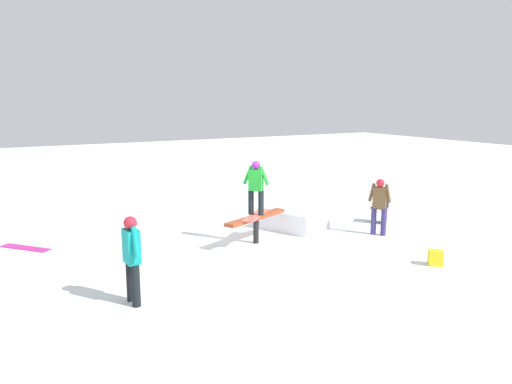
{
  "coord_description": "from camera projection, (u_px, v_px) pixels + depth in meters",
  "views": [
    {
      "loc": [
        5.91,
        10.49,
        3.57
      ],
      "look_at": [
        0.0,
        0.0,
        1.3
      ],
      "focal_mm": 35.0,
      "sensor_mm": 36.0,
      "label": 1
    }
  ],
  "objects": [
    {
      "name": "ground_plane",
      "position": [
        256.0,
        243.0,
        12.49
      ],
      "size": [
        60.0,
        60.0,
        0.0
      ],
      "primitive_type": "plane",
      "color": "white"
    },
    {
      "name": "rail_feature",
      "position": [
        256.0,
        220.0,
        12.38
      ],
      "size": [
        2.05,
        1.09,
        0.7
      ],
      "rotation": [
        0.0,
        0.0,
        0.4
      ],
      "color": "black",
      "rests_on": "ground"
    },
    {
      "name": "snow_kicker_ramp",
      "position": [
        300.0,
        217.0,
        14.05
      ],
      "size": [
        2.24,
        2.09,
        0.55
      ],
      "primitive_type": "cube",
      "rotation": [
        0.0,
        0.0,
        0.4
      ],
      "color": "white",
      "rests_on": "ground"
    },
    {
      "name": "main_rider_on_rail",
      "position": [
        256.0,
        189.0,
        12.24
      ],
      "size": [
        1.23,
        1.17,
        1.38
      ],
      "rotation": [
        0.0,
        0.0,
        0.75
      ],
      "color": "#F46959",
      "rests_on": "rail_feature"
    },
    {
      "name": "bystander_teal",
      "position": [
        132.0,
        255.0,
        8.66
      ],
      "size": [
        0.24,
        0.69,
        1.58
      ],
      "rotation": [
        0.0,
        0.0,
        1.62
      ],
      "color": "black",
      "rests_on": "ground"
    },
    {
      "name": "bystander_brown",
      "position": [
        379.0,
        204.0,
        13.09
      ],
      "size": [
        0.44,
        0.53,
        1.5
      ],
      "rotation": [
        0.0,
        0.0,
        2.23
      ],
      "color": "navy",
      "rests_on": "ground"
    },
    {
      "name": "loose_snowboard_magenta",
      "position": [
        25.0,
        248.0,
        12.04
      ],
      "size": [
        1.08,
        1.21,
        0.02
      ],
      "primitive_type": "cube",
      "rotation": [
        0.0,
        0.0,
        2.27
      ],
      "color": "#D02694",
      "rests_on": "ground"
    },
    {
      "name": "folding_chair",
      "position": [
        381.0,
        209.0,
        14.44
      ],
      "size": [
        0.62,
        0.62,
        0.88
      ],
      "rotation": [
        0.0,
        0.0,
        0.63
      ],
      "color": "#3F3F44",
      "rests_on": "ground"
    },
    {
      "name": "backpack_on_snow",
      "position": [
        436.0,
        258.0,
        10.8
      ],
      "size": [
        0.37,
        0.36,
        0.34
      ],
      "primitive_type": "cube",
      "rotation": [
        0.0,
        0.0,
        2.45
      ],
      "color": "yellow",
      "rests_on": "ground"
    }
  ]
}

